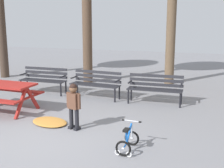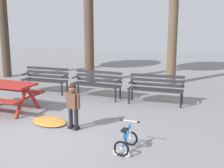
# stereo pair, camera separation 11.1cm
# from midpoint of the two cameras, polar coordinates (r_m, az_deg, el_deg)

# --- Properties ---
(ground) EXTENTS (36.00, 36.00, 0.00)m
(ground) POSITION_cam_midpoint_polar(r_m,az_deg,el_deg) (6.41, -13.82, -10.50)
(ground) COLOR gray
(picnic_table) EXTENTS (1.83, 1.39, 0.79)m
(picnic_table) POSITION_cam_midpoint_polar(r_m,az_deg,el_deg) (8.57, -20.63, -0.99)
(picnic_table) COLOR maroon
(picnic_table) RESTS_ON ground
(park_bench_far_left) EXTENTS (1.60, 0.47, 0.85)m
(park_bench_far_left) POSITION_cam_midpoint_polar(r_m,az_deg,el_deg) (10.31, -13.14, 1.13)
(park_bench_far_left) COLOR #232328
(park_bench_far_left) RESTS_ON ground
(park_bench_left) EXTENTS (1.63, 0.58, 0.85)m
(park_bench_left) POSITION_cam_midpoint_polar(r_m,az_deg,el_deg) (9.40, -3.40, 0.38)
(park_bench_left) COLOR #232328
(park_bench_left) RESTS_ON ground
(park_bench_right) EXTENTS (1.61, 0.50, 0.85)m
(park_bench_right) POSITION_cam_midpoint_polar(r_m,az_deg,el_deg) (8.84, 7.92, -0.49)
(park_bench_right) COLOR #232328
(park_bench_right) RESTS_ON ground
(child_standing) EXTENTS (0.39, 0.23, 1.06)m
(child_standing) POSITION_cam_midpoint_polar(r_m,az_deg,el_deg) (6.72, -7.82, -3.56)
(child_standing) COLOR black
(child_standing) RESTS_ON ground
(kids_bicycle) EXTENTS (0.39, 0.57, 0.54)m
(kids_bicycle) POSITION_cam_midpoint_polar(r_m,az_deg,el_deg) (5.72, 2.45, -10.78)
(kids_bicycle) COLOR black
(kids_bicycle) RESTS_ON ground
(leaf_pile) EXTENTS (1.12, 0.95, 0.07)m
(leaf_pile) POSITION_cam_midpoint_polar(r_m,az_deg,el_deg) (7.38, -12.26, -7.07)
(leaf_pile) COLOR #C68438
(leaf_pile) RESTS_ON ground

